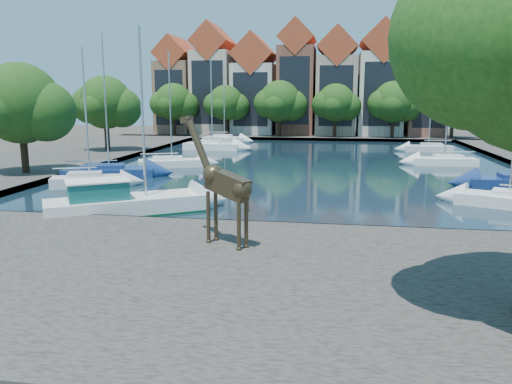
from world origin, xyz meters
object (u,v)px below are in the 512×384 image
motorsailer (122,201)px  sailboat_right_a (509,198)px  sailboat_left_a (90,179)px  giraffe_statue (222,183)px

motorsailer → sailboat_right_a: 21.34m
sailboat_left_a → sailboat_right_a: (26.36, -2.22, -0.03)m
sailboat_right_a → sailboat_left_a: bearing=175.2°
sailboat_left_a → giraffe_statue: bearing=-46.7°
motorsailer → sailboat_right_a: bearing=14.1°
motorsailer → sailboat_left_a: (-5.66, 7.42, -0.17)m
giraffe_statue → sailboat_left_a: (-12.41, 13.15, -2.29)m
giraffe_statue → sailboat_left_a: size_ratio=0.53×
sailboat_left_a → sailboat_right_a: size_ratio=0.87×
motorsailer → sailboat_right_a: sailboat_right_a is taller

